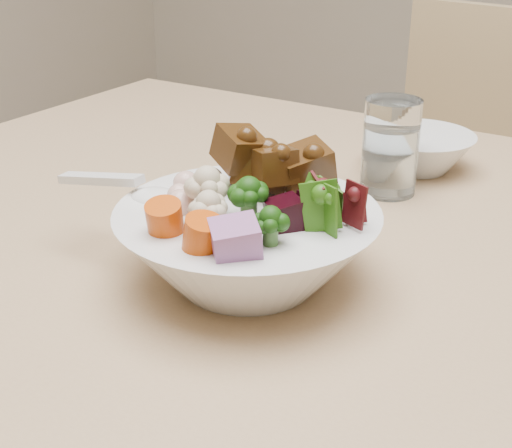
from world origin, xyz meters
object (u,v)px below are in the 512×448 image
object	(u,v)px
chair_far	(457,215)
water_glass	(390,151)
food_bowl	(250,241)
side_bowl	(418,152)
dining_table	(505,366)

from	to	relation	value
chair_far	water_glass	xyz separation A→B (m)	(0.03, -0.59, 0.32)
chair_far	water_glass	size ratio (longest dim) A/B	7.94
food_bowl	side_bowl	distance (m)	0.38
food_bowl	side_bowl	world-z (taller)	food_bowl
dining_table	food_bowl	size ratio (longest dim) A/B	7.05
dining_table	chair_far	world-z (taller)	chair_far
chair_far	food_bowl	xyz separation A→B (m)	(-0.01, -0.87, 0.31)
dining_table	chair_far	bearing A→B (deg)	109.60
side_bowl	chair_far	bearing A→B (deg)	94.66
food_bowl	water_glass	distance (m)	0.28
water_glass	side_bowl	distance (m)	0.10
food_bowl	dining_table	bearing A→B (deg)	22.79
chair_far	water_glass	bearing A→B (deg)	-72.56
chair_far	side_bowl	bearing A→B (deg)	-71.04
water_glass	side_bowl	size ratio (longest dim) A/B	0.80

